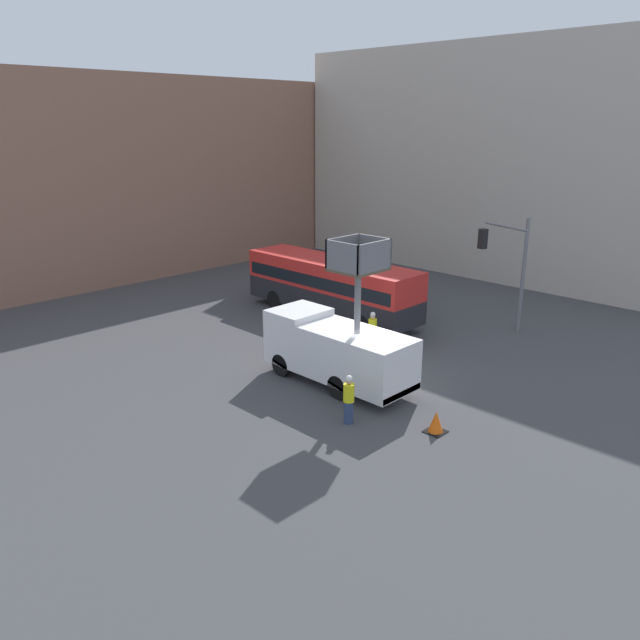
# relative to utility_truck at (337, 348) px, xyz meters

# --- Properties ---
(ground_plane) EXTENTS (120.00, 120.00, 0.00)m
(ground_plane) POSITION_rel_utility_truck_xyz_m (0.76, -0.82, -1.51)
(ground_plane) COLOR #424244
(building_backdrop_far) EXTENTS (44.00, 10.00, 12.69)m
(building_backdrop_far) POSITION_rel_utility_truck_xyz_m (0.76, 25.05, 4.84)
(building_backdrop_far) COLOR #936651
(building_backdrop_far) RESTS_ON ground_plane
(building_backdrop_side) EXTENTS (10.00, 28.00, 14.66)m
(building_backdrop_side) POSITION_rel_utility_truck_xyz_m (23.74, 5.94, 5.82)
(building_backdrop_side) COLOR #BCB2A3
(building_backdrop_side) RESTS_ON ground_plane
(utility_truck) EXTENTS (2.24, 6.33, 5.90)m
(utility_truck) POSITION_rel_utility_truck_xyz_m (0.00, 0.00, 0.00)
(utility_truck) COLOR white
(utility_truck) RESTS_ON ground_plane
(city_bus) EXTENTS (2.61, 10.31, 3.03)m
(city_bus) POSITION_rel_utility_truck_xyz_m (6.28, 6.27, 0.28)
(city_bus) COLOR #232328
(city_bus) RESTS_ON ground_plane
(traffic_light_pole) EXTENTS (2.85, 2.60, 5.58)m
(traffic_light_pole) POSITION_rel_utility_truck_xyz_m (10.02, -1.66, 2.25)
(traffic_light_pole) COLOR slate
(traffic_light_pole) RESTS_ON ground_plane
(road_worker_near_truck) EXTENTS (0.38, 0.38, 1.77)m
(road_worker_near_truck) POSITION_rel_utility_truck_xyz_m (-2.19, -2.60, -0.63)
(road_worker_near_truck) COLOR navy
(road_worker_near_truck) RESTS_ON ground_plane
(road_worker_directing) EXTENTS (0.38, 0.38, 1.80)m
(road_worker_directing) POSITION_rel_utility_truck_xyz_m (3.89, 1.45, -0.61)
(road_worker_directing) COLOR navy
(road_worker_directing) RESTS_ON ground_plane
(traffic_cone_near_truck) EXTENTS (0.66, 0.66, 0.75)m
(traffic_cone_near_truck) POSITION_rel_utility_truck_xyz_m (-0.65, -5.13, -1.15)
(traffic_cone_near_truck) COLOR black
(traffic_cone_near_truck) RESTS_ON ground_plane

